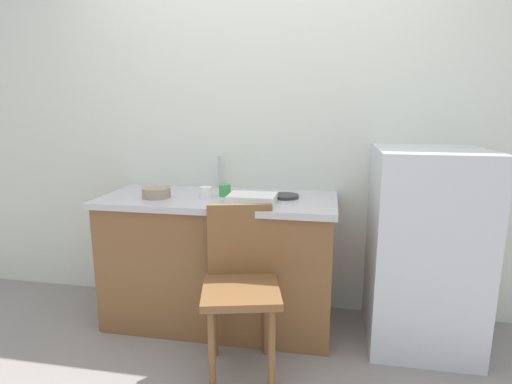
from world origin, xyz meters
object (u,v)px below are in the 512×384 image
object	(u,v)px
chair	(241,281)
terracotta_bowl	(156,192)
dish_tray	(252,198)
cup_white	(206,193)
hotplate	(285,196)
cup_green	(225,190)
refrigerator	(424,249)

from	to	relation	value
chair	terracotta_bowl	bearing A→B (deg)	136.37
dish_tray	cup_white	bearing A→B (deg)	168.67
hotplate	cup_white	world-z (taller)	cup_white
chair	cup_green	bearing A→B (deg)	99.62
chair	terracotta_bowl	xyz separation A→B (m)	(-0.62, 0.36, 0.39)
chair	cup_white	world-z (taller)	cup_white
dish_tray	cup_white	size ratio (longest dim) A/B	3.61
cup_green	cup_white	size ratio (longest dim) A/B	0.98
dish_tray	cup_green	size ratio (longest dim) A/B	3.70
refrigerator	cup_green	size ratio (longest dim) A/B	15.61
refrigerator	dish_tray	size ratio (longest dim) A/B	4.22
hotplate	cup_white	distance (m)	0.50
dish_tray	hotplate	bearing A→B (deg)	42.63
dish_tray	terracotta_bowl	size ratio (longest dim) A/B	1.59
terracotta_bowl	cup_green	size ratio (longest dim) A/B	2.33
terracotta_bowl	chair	bearing A→B (deg)	-29.90
refrigerator	cup_white	world-z (taller)	refrigerator
hotplate	cup_white	bearing A→B (deg)	-168.18
terracotta_bowl	cup_white	world-z (taller)	cup_white
dish_tray	hotplate	xyz separation A→B (m)	(0.18, 0.16, -0.02)
refrigerator	chair	bearing A→B (deg)	-156.71
refrigerator	hotplate	distance (m)	0.88
refrigerator	chair	size ratio (longest dim) A/B	1.33
refrigerator	cup_green	bearing A→B (deg)	178.13
refrigerator	terracotta_bowl	bearing A→B (deg)	-177.14
terracotta_bowl	dish_tray	bearing A→B (deg)	-2.69
hotplate	cup_green	world-z (taller)	cup_green
terracotta_bowl	cup_green	world-z (taller)	cup_green
terracotta_bowl	cup_white	xyz separation A→B (m)	(0.31, 0.03, 0.00)
refrigerator	hotplate	bearing A→B (deg)	176.41
cup_white	dish_tray	bearing A→B (deg)	-11.33
chair	cup_white	size ratio (longest dim) A/B	11.48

